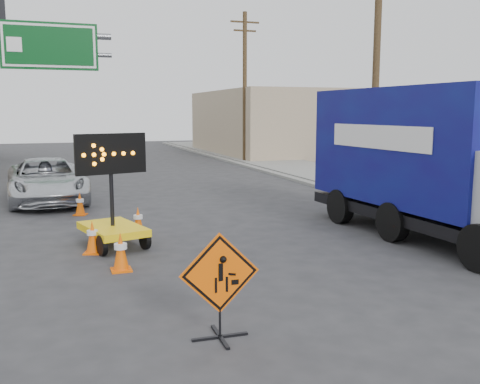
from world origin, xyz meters
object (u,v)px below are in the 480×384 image
arrow_board (113,221)px  pickup_truck (47,180)px  construction_sign (220,283)px  box_truck (432,171)px

arrow_board → pickup_truck: (-1.49, 7.15, 0.16)m
construction_sign → arrow_board: (-0.84, 5.71, -0.20)m
pickup_truck → box_truck: bearing=-48.1°
box_truck → arrow_board: bearing=164.5°
pickup_truck → box_truck: size_ratio=0.69×
construction_sign → arrow_board: bearing=100.0°
arrow_board → box_truck: 7.82m
arrow_board → box_truck: (7.56, -1.71, 1.08)m
arrow_board → pickup_truck: bearing=86.5°
construction_sign → box_truck: size_ratio=0.19×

